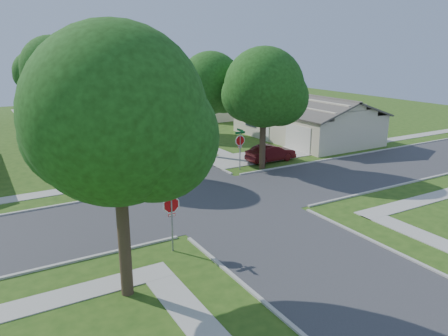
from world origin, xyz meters
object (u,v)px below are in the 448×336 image
Objects in this scene: tree_w_mid at (54,70)px; car_curb_east at (110,112)px; tree_w_far at (34,74)px; car_driveway at (271,153)px; car_curb_west at (42,106)px; tree_ne_corner at (264,91)px; tree_e_near at (211,86)px; stop_sign_ne at (240,142)px; stop_sign_sw at (171,207)px; tree_e_mid at (154,70)px; tree_sw_corner at (118,123)px; house_ne_far at (214,102)px; tree_e_far at (115,67)px; tree_w_near at (87,85)px; house_ne_near at (305,122)px.

tree_w_mid is 14.79m from car_curb_east.
car_driveway is at bearing -66.03° from tree_w_far.
car_curb_east is 11.63m from car_curb_west.
tree_ne_corner is at bearing 106.06° from car_curb_west.
tree_e_near is 0.96× the size of tree_ne_corner.
tree_ne_corner is (1.66, -0.49, 3.56)m from stop_sign_ne.
tree_w_mid reaches higher than car_curb_east.
stop_sign_ne is 0.61× the size of car_curb_west.
stop_sign_sw is 13.29m from stop_sign_ne.
tree_e_mid reaches higher than car_curb_east.
tree_sw_corner is at bearing -93.89° from tree_w_far.
house_ne_far is 13.20m from car_curb_east.
tree_ne_corner is 1.78× the size of car_curb_west.
car_driveway is (15.46, 12.49, -5.61)m from tree_sw_corner.
car_curb_west is at bearing 101.99° from stop_sign_ne.
tree_w_far is 2.01× the size of car_driveway.
tree_e_far reaches higher than car_curb_west.
car_curb_west is at bearing 86.06° from tree_w_mid.
tree_e_mid reaches higher than tree_e_far.
stop_sign_sw is 0.34× the size of tree_e_far.
tree_w_near is 0.66× the size of house_ne_near.
tree_sw_corner reaches higher than tree_w_near.
stop_sign_sw is at bearing -90.23° from tree_w_near.
tree_w_mid reaches higher than tree_e_far.
tree_w_near is 12.02m from tree_ne_corner.
tree_e_far is 29.18m from car_driveway.
tree_w_far is at bearing 166.36° from house_ne_far.
tree_w_mid is 20.10m from tree_ne_corner.
tree_e_mid is at bearing 51.92° from tree_w_near.
tree_w_near reaches higher than tree_e_near.
stop_sign_ne is at bearing -72.30° from tree_w_far.
tree_w_near is at bearing -135.91° from house_ne_far.
car_curb_east is 0.96× the size of car_curb_west.
tree_e_far is (0.00, 25.00, 0.34)m from tree_e_near.
tree_e_near is 34.19m from car_curb_west.
car_driveway is 27.12m from car_curb_east.
car_curb_east is (7.84, 11.18, -5.69)m from tree_w_mid.
tree_w_near is at bearing 155.26° from stop_sign_ne.
house_ne_far is at bearing 90.00° from house_ne_near.
tree_w_far reaches higher than car_curb_east.
car_driveway is (3.27, -3.51, -4.99)m from tree_e_near.
car_curb_west is at bearing 121.85° from house_ne_near.
house_ne_far reaches higher than stop_sign_ne.
house_ne_near is 2.91× the size of car_curb_east.
tree_e_near is at bearing -86.83° from car_curb_east.
tree_sw_corner is (-12.19, -16.00, 0.62)m from tree_e_near.
car_curb_east is at bearing 93.12° from stop_sign_ne.
tree_sw_corner is 2.39× the size of car_driveway.
tree_w_far reaches higher than car_curb_west.
car_curb_west is at bearing 110.86° from tree_e_mid.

